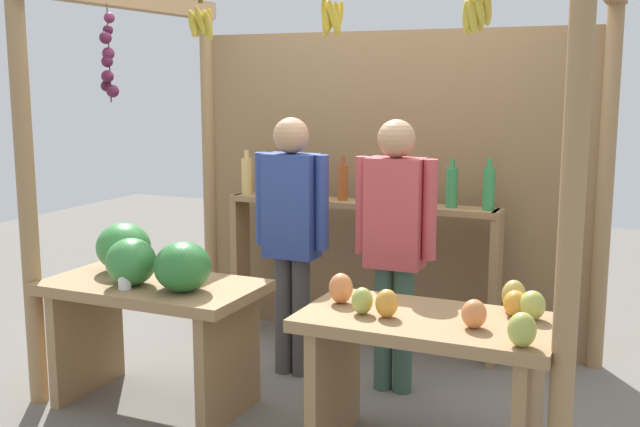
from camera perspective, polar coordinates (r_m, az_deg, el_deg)
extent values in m
plane|color=slate|center=(4.77, 0.93, -12.33)|extent=(12.00, 12.00, 0.00)
cylinder|color=#99754C|center=(4.49, -20.79, 1.28)|extent=(0.10, 0.10, 2.36)
cylinder|color=#99754C|center=(3.22, 17.95, -1.68)|extent=(0.10, 0.10, 2.36)
cylinder|color=#99754C|center=(5.93, -8.16, 3.71)|extent=(0.10, 0.10, 2.36)
cylinder|color=#99754C|center=(5.04, 20.28, 2.16)|extent=(0.10, 0.10, 2.36)
cube|color=olive|center=(5.35, 4.94, 1.86)|extent=(2.83, 0.04, 2.12)
ellipsoid|color=gold|center=(3.32, 12.22, 14.55)|extent=(0.04, 0.10, 0.15)
ellipsoid|color=gold|center=(3.35, 11.93, 14.22)|extent=(0.07, 0.06, 0.16)
ellipsoid|color=gold|center=(3.36, 11.49, 14.08)|extent=(0.08, 0.04, 0.15)
ellipsoid|color=gold|center=(3.35, 10.91, 14.56)|extent=(0.06, 0.09, 0.16)
ellipsoid|color=gold|center=(3.32, 10.74, 14.02)|extent=(0.05, 0.08, 0.16)
ellipsoid|color=gold|center=(3.30, 11.18, 14.08)|extent=(0.06, 0.04, 0.15)
ellipsoid|color=gold|center=(3.30, 11.67, 14.56)|extent=(0.06, 0.06, 0.16)
ellipsoid|color=gold|center=(3.86, -8.21, 13.48)|extent=(0.04, 0.07, 0.15)
ellipsoid|color=gold|center=(3.90, -8.29, 13.75)|extent=(0.08, 0.06, 0.15)
ellipsoid|color=gold|center=(3.91, -8.78, 13.68)|extent=(0.07, 0.06, 0.15)
ellipsoid|color=gold|center=(3.91, -9.21, 13.68)|extent=(0.04, 0.06, 0.15)
ellipsoid|color=gold|center=(3.87, -9.37, 13.65)|extent=(0.08, 0.07, 0.15)
ellipsoid|color=gold|center=(3.86, -8.82, 13.87)|extent=(0.07, 0.05, 0.15)
ellipsoid|color=gold|center=(3.51, 1.24, 14.13)|extent=(0.04, 0.07, 0.15)
ellipsoid|color=gold|center=(3.54, 1.38, 14.19)|extent=(0.07, 0.05, 0.16)
ellipsoid|color=gold|center=(3.55, 0.74, 13.98)|extent=(0.08, 0.07, 0.16)
ellipsoid|color=gold|center=(3.52, 0.46, 14.27)|extent=(0.04, 0.08, 0.15)
ellipsoid|color=gold|center=(3.50, 0.41, 14.40)|extent=(0.06, 0.05, 0.16)
ellipsoid|color=gold|center=(3.48, 0.98, 14.31)|extent=(0.07, 0.06, 0.16)
cylinder|color=#4C422D|center=(4.61, -15.28, 11.31)|extent=(0.01, 0.01, 0.55)
sphere|color=#601E42|center=(4.61, -15.26, 13.74)|extent=(0.06, 0.06, 0.06)
sphere|color=#47142D|center=(4.63, -15.35, 12.90)|extent=(0.06, 0.06, 0.06)
sphere|color=#511938|center=(4.59, -15.52, 12.37)|extent=(0.07, 0.07, 0.07)
sphere|color=#601E42|center=(4.61, -15.32, 11.30)|extent=(0.07, 0.07, 0.07)
sphere|color=#511938|center=(4.61, -15.40, 10.74)|extent=(0.07, 0.07, 0.07)
sphere|color=#511938|center=(4.59, -15.38, 9.71)|extent=(0.07, 0.07, 0.07)
sphere|color=#511938|center=(4.58, -15.02, 8.69)|extent=(0.07, 0.07, 0.07)
sphere|color=#47142D|center=(4.62, -15.47, 9.04)|extent=(0.06, 0.06, 0.06)
cube|color=#99754C|center=(4.35, -12.23, -5.33)|extent=(1.19, 0.64, 0.06)
cube|color=#99754C|center=(4.74, -16.78, -8.74)|extent=(0.06, 0.58, 0.65)
cube|color=#99754C|center=(4.20, -6.72, -10.77)|extent=(0.06, 0.58, 0.65)
ellipsoid|color=#38843D|center=(4.61, -14.27, -2.40)|extent=(0.35, 0.35, 0.28)
ellipsoid|color=#2D7533|center=(4.09, -10.08, -3.88)|extent=(0.42, 0.42, 0.26)
ellipsoid|color=#38843D|center=(4.28, -13.74, -3.47)|extent=(0.38, 0.38, 0.26)
cylinder|color=white|center=(4.22, -14.19, -4.83)|extent=(0.07, 0.07, 0.09)
cube|color=#99754C|center=(3.68, 7.95, -7.99)|extent=(1.19, 0.64, 0.06)
cube|color=#99754C|center=(3.95, 1.03, -12.10)|extent=(0.06, 0.58, 0.65)
cube|color=#99754C|center=(3.71, 15.10, -13.92)|extent=(0.06, 0.58, 0.65)
ellipsoid|color=gold|center=(3.62, 4.94, -6.61)|extent=(0.12, 0.12, 0.13)
ellipsoid|color=#E07F47|center=(3.52, 11.28, -7.26)|extent=(0.11, 0.11, 0.13)
ellipsoid|color=#B79E47|center=(3.82, 14.08, -5.89)|extent=(0.15, 0.15, 0.15)
ellipsoid|color=#A8B24C|center=(3.33, 14.65, -8.27)|extent=(0.16, 0.16, 0.15)
ellipsoid|color=#A8B24C|center=(3.67, 3.12, -6.44)|extent=(0.14, 0.14, 0.13)
ellipsoid|color=#E07F47|center=(3.83, 1.55, -5.53)|extent=(0.14, 0.14, 0.15)
ellipsoid|color=gold|center=(3.74, 14.19, -6.44)|extent=(0.12, 0.12, 0.12)
ellipsoid|color=#A8B24C|center=(3.71, 15.37, -6.53)|extent=(0.16, 0.16, 0.14)
cube|color=#99754C|center=(5.65, -5.87, -3.54)|extent=(0.05, 0.20, 1.00)
cube|color=#99754C|center=(5.01, 12.77, -5.44)|extent=(0.05, 0.20, 1.00)
cube|color=#99754C|center=(5.16, 2.92, 0.68)|extent=(1.84, 0.22, 0.04)
cylinder|color=#D8B266|center=(5.51, -5.40, 2.75)|extent=(0.08, 0.08, 0.25)
cylinder|color=#D8B266|center=(5.49, -5.42, 4.38)|extent=(0.04, 0.04, 0.06)
cylinder|color=#994C1E|center=(5.39, -3.15, 2.75)|extent=(0.08, 0.08, 0.28)
cylinder|color=#994C1E|center=(5.37, -3.17, 4.52)|extent=(0.04, 0.04, 0.06)
cylinder|color=#994C1E|center=(5.29, -0.88, 2.33)|extent=(0.07, 0.07, 0.22)
cylinder|color=#994C1E|center=(5.28, -0.89, 3.84)|extent=(0.03, 0.03, 0.06)
cylinder|color=#994C1E|center=(5.19, 1.67, 2.28)|extent=(0.07, 0.07, 0.24)
cylinder|color=#994C1E|center=(5.17, 1.68, 3.91)|extent=(0.03, 0.03, 0.06)
cylinder|color=gold|center=(5.10, 4.21, 2.16)|extent=(0.08, 0.08, 0.24)
cylinder|color=gold|center=(5.08, 4.23, 3.85)|extent=(0.04, 0.04, 0.06)
cylinder|color=silver|center=(5.02, 6.96, 1.93)|extent=(0.06, 0.06, 0.23)
cylinder|color=silver|center=(5.00, 6.99, 3.59)|extent=(0.03, 0.03, 0.06)
cylinder|color=#338C4C|center=(4.96, 9.67, 1.88)|extent=(0.07, 0.07, 0.25)
cylinder|color=#338C4C|center=(4.94, 9.72, 3.69)|extent=(0.03, 0.03, 0.06)
cylinder|color=#338C4C|center=(4.90, 12.32, 1.77)|extent=(0.07, 0.07, 0.26)
cylinder|color=#338C4C|center=(4.88, 12.38, 3.64)|extent=(0.03, 0.03, 0.06)
cylinder|color=#433F3F|center=(4.82, -2.71, -7.43)|extent=(0.11, 0.11, 0.74)
cylinder|color=#433F3F|center=(4.77, -1.41, -7.61)|extent=(0.11, 0.11, 0.74)
cube|color=#2D428C|center=(4.64, -2.11, 0.57)|extent=(0.32, 0.19, 0.63)
cylinder|color=#2D428C|center=(4.72, -4.30, 1.10)|extent=(0.08, 0.08, 0.56)
cylinder|color=#2D428C|center=(4.55, 0.15, 0.80)|extent=(0.08, 0.08, 0.56)
sphere|color=tan|center=(4.59, -2.15, 5.76)|extent=(0.21, 0.21, 0.21)
cylinder|color=#395949|center=(4.57, 4.70, -8.40)|extent=(0.11, 0.11, 0.74)
cylinder|color=#395949|center=(4.54, 6.15, -8.57)|extent=(0.11, 0.11, 0.74)
cube|color=#BF474C|center=(4.39, 5.56, 0.03)|extent=(0.32, 0.19, 0.63)
cylinder|color=#BF474C|center=(4.45, 3.13, 0.61)|extent=(0.08, 0.08, 0.56)
cylinder|color=#BF474C|center=(4.33, 8.08, 0.26)|extent=(0.08, 0.08, 0.56)
sphere|color=tan|center=(4.34, 5.65, 5.51)|extent=(0.21, 0.21, 0.21)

